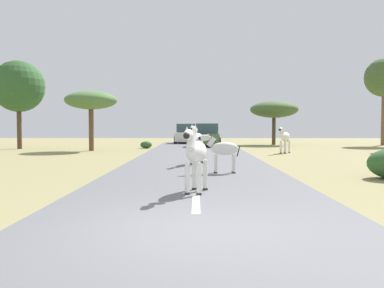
{
  "coord_description": "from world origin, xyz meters",
  "views": [
    {
      "loc": [
        0.08,
        -6.12,
        1.67
      ],
      "look_at": [
        -0.11,
        10.61,
        0.87
      ],
      "focal_mm": 37.14,
      "sensor_mm": 36.0,
      "label": 1
    }
  ],
  "objects_px": {
    "zebra_4": "(285,137)",
    "bush_1": "(146,145)",
    "zebra_0": "(197,140)",
    "zebra_1": "(196,153)",
    "tree_1": "(18,87)",
    "tree_6": "(91,101)",
    "tree_5": "(274,110)",
    "car_1": "(187,134)",
    "tree_7": "(384,78)",
    "car_0": "(207,136)",
    "zebra_2": "(222,149)"
  },
  "relations": [
    {
      "from": "zebra_2",
      "to": "tree_7",
      "type": "bearing_deg",
      "value": -39.23
    },
    {
      "from": "zebra_0",
      "to": "car_0",
      "type": "distance_m",
      "value": 14.1
    },
    {
      "from": "bush_1",
      "to": "tree_7",
      "type": "bearing_deg",
      "value": 13.29
    },
    {
      "from": "zebra_4",
      "to": "car_0",
      "type": "bearing_deg",
      "value": -27.88
    },
    {
      "from": "tree_5",
      "to": "zebra_0",
      "type": "bearing_deg",
      "value": -110.7
    },
    {
      "from": "zebra_4",
      "to": "tree_1",
      "type": "bearing_deg",
      "value": 16.75
    },
    {
      "from": "bush_1",
      "to": "tree_6",
      "type": "bearing_deg",
      "value": -137.88
    },
    {
      "from": "car_1",
      "to": "tree_1",
      "type": "relative_size",
      "value": 0.72
    },
    {
      "from": "zebra_2",
      "to": "tree_5",
      "type": "bearing_deg",
      "value": -18.25
    },
    {
      "from": "zebra_0",
      "to": "zebra_1",
      "type": "bearing_deg",
      "value": 103.02
    },
    {
      "from": "zebra_1",
      "to": "tree_1",
      "type": "distance_m",
      "value": 22.34
    },
    {
      "from": "zebra_1",
      "to": "tree_1",
      "type": "relative_size",
      "value": 0.27
    },
    {
      "from": "car_1",
      "to": "car_0",
      "type": "bearing_deg",
      "value": -69.13
    },
    {
      "from": "car_0",
      "to": "tree_1",
      "type": "bearing_deg",
      "value": -165.85
    },
    {
      "from": "zebra_1",
      "to": "tree_6",
      "type": "bearing_deg",
      "value": -54.31
    },
    {
      "from": "tree_5",
      "to": "car_0",
      "type": "bearing_deg",
      "value": -150.62
    },
    {
      "from": "car_0",
      "to": "tree_6",
      "type": "relative_size",
      "value": 1.14
    },
    {
      "from": "car_0",
      "to": "tree_1",
      "type": "height_order",
      "value": "tree_1"
    },
    {
      "from": "car_0",
      "to": "zebra_0",
      "type": "bearing_deg",
      "value": -91.12
    },
    {
      "from": "car_1",
      "to": "tree_7",
      "type": "xyz_separation_m",
      "value": [
        16.34,
        -3.02,
        4.69
      ]
    },
    {
      "from": "tree_1",
      "to": "tree_6",
      "type": "bearing_deg",
      "value": -19.99
    },
    {
      "from": "zebra_1",
      "to": "car_0",
      "type": "relative_size",
      "value": 0.38
    },
    {
      "from": "car_0",
      "to": "tree_7",
      "type": "height_order",
      "value": "tree_7"
    },
    {
      "from": "zebra_4",
      "to": "tree_5",
      "type": "relative_size",
      "value": 0.4
    },
    {
      "from": "car_1",
      "to": "tree_7",
      "type": "distance_m",
      "value": 17.26
    },
    {
      "from": "tree_6",
      "to": "car_1",
      "type": "bearing_deg",
      "value": 60.18
    },
    {
      "from": "car_1",
      "to": "tree_6",
      "type": "xyz_separation_m",
      "value": [
        -5.97,
        -10.42,
        2.39
      ]
    },
    {
      "from": "car_0",
      "to": "tree_7",
      "type": "bearing_deg",
      "value": 12.02
    },
    {
      "from": "zebra_0",
      "to": "zebra_4",
      "type": "bearing_deg",
      "value": -113.0
    },
    {
      "from": "zebra_2",
      "to": "tree_1",
      "type": "relative_size",
      "value": 0.23
    },
    {
      "from": "tree_1",
      "to": "car_0",
      "type": "bearing_deg",
      "value": 11.98
    },
    {
      "from": "zebra_0",
      "to": "tree_1",
      "type": "bearing_deg",
      "value": -28.78
    },
    {
      "from": "zebra_4",
      "to": "bush_1",
      "type": "xyz_separation_m",
      "value": [
        -8.85,
        5.06,
        -0.71
      ]
    },
    {
      "from": "zebra_1",
      "to": "zebra_4",
      "type": "relative_size",
      "value": 1.04
    },
    {
      "from": "car_1",
      "to": "bush_1",
      "type": "bearing_deg",
      "value": -106.23
    },
    {
      "from": "car_1",
      "to": "tree_5",
      "type": "xyz_separation_m",
      "value": [
        7.42,
        -2.34,
        2.13
      ]
    },
    {
      "from": "zebra_4",
      "to": "tree_1",
      "type": "xyz_separation_m",
      "value": [
        -17.64,
        4.22,
        3.39
      ]
    },
    {
      "from": "tree_1",
      "to": "tree_6",
      "type": "distance_m",
      "value": 6.07
    },
    {
      "from": "zebra_4",
      "to": "tree_5",
      "type": "distance_m",
      "value": 10.54
    },
    {
      "from": "tree_7",
      "to": "zebra_1",
      "type": "bearing_deg",
      "value": -123.26
    },
    {
      "from": "zebra_2",
      "to": "tree_5",
      "type": "distance_m",
      "value": 21.24
    },
    {
      "from": "car_1",
      "to": "tree_7",
      "type": "bearing_deg",
      "value": -6.44
    },
    {
      "from": "zebra_4",
      "to": "car_1",
      "type": "distance_m",
      "value": 13.98
    },
    {
      "from": "zebra_4",
      "to": "zebra_2",
      "type": "bearing_deg",
      "value": 96.95
    },
    {
      "from": "zebra_4",
      "to": "tree_7",
      "type": "distance_m",
      "value": 14.77
    },
    {
      "from": "tree_6",
      "to": "bush_1",
      "type": "relative_size",
      "value": 4.58
    },
    {
      "from": "zebra_2",
      "to": "car_0",
      "type": "bearing_deg",
      "value": -2.49
    },
    {
      "from": "tree_6",
      "to": "car_0",
      "type": "bearing_deg",
      "value": 32.37
    },
    {
      "from": "tree_7",
      "to": "zebra_2",
      "type": "bearing_deg",
      "value": -126.6
    },
    {
      "from": "car_1",
      "to": "zebra_4",
      "type": "bearing_deg",
      "value": -60.26
    }
  ]
}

